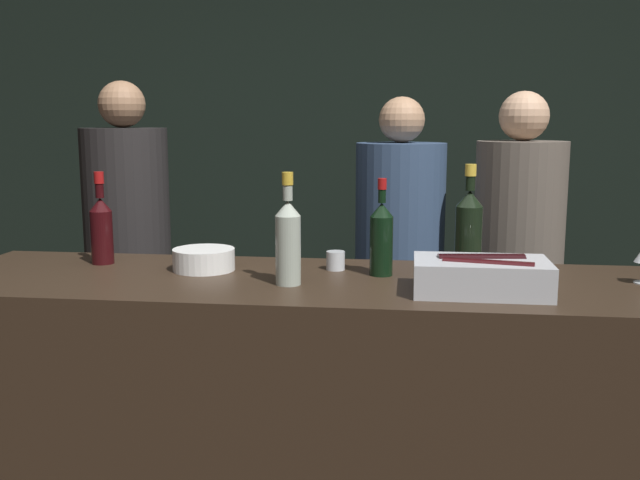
{
  "coord_description": "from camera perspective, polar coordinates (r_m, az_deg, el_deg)",
  "views": [
    {
      "loc": [
        0.29,
        -1.84,
        1.59
      ],
      "look_at": [
        0.0,
        0.38,
        1.22
      ],
      "focal_mm": 40.0,
      "sensor_mm": 36.0,
      "label": 1
    }
  ],
  "objects": [
    {
      "name": "person_grey_polo",
      "position": [
        3.39,
        6.35,
        -1.68
      ],
      "size": [
        0.42,
        0.42,
        1.7
      ],
      "rotation": [
        0.0,
        0.0,
        0.08
      ],
      "color": "black",
      "rests_on": "ground_plane"
    },
    {
      "name": "red_wine_bottle_burgundy",
      "position": [
        2.3,
        4.94,
        0.28
      ],
      "size": [
        0.07,
        0.07,
        0.31
      ],
      "color": "black",
      "rests_on": "bar_counter"
    },
    {
      "name": "rose_wine_bottle",
      "position": [
        2.16,
        -2.57,
        0.1
      ],
      "size": [
        0.08,
        0.08,
        0.34
      ],
      "color": "#9EA899",
      "rests_on": "bar_counter"
    },
    {
      "name": "red_wine_bottle_tall",
      "position": [
        2.6,
        -17.09,
        1.0
      ],
      "size": [
        0.08,
        0.08,
        0.32
      ],
      "color": "black",
      "rests_on": "bar_counter"
    },
    {
      "name": "bar_counter",
      "position": [
        2.44,
        -0.11,
        -15.8
      ],
      "size": [
        2.47,
        0.69,
        1.1
      ],
      "color": "#2D2116",
      "rests_on": "ground_plane"
    },
    {
      "name": "bowl_white",
      "position": [
        2.42,
        -9.28,
        -1.49
      ],
      "size": [
        0.21,
        0.21,
        0.07
      ],
      "color": "white",
      "rests_on": "bar_counter"
    },
    {
      "name": "candle_votive",
      "position": [
        2.4,
        1.26,
        -1.65
      ],
      "size": [
        0.06,
        0.06,
        0.06
      ],
      "color": "silver",
      "rests_on": "bar_counter"
    },
    {
      "name": "ice_bin_with_bottles",
      "position": [
        2.12,
        12.81,
        -2.72
      ],
      "size": [
        0.39,
        0.24,
        0.11
      ],
      "color": "#B7BABF",
      "rests_on": "bar_counter"
    },
    {
      "name": "person_in_hoodie",
      "position": [
        3.24,
        15.48,
        -2.23
      ],
      "size": [
        0.39,
        0.39,
        1.72
      ],
      "rotation": [
        0.0,
        0.0,
        2.05
      ],
      "color": "black",
      "rests_on": "ground_plane"
    },
    {
      "name": "person_blond_tee",
      "position": [
        3.43,
        -15.07,
        -1.02
      ],
      "size": [
        0.39,
        0.39,
        1.77
      ],
      "rotation": [
        0.0,
        0.0,
        -1.36
      ],
      "color": "black",
      "rests_on": "ground_plane"
    },
    {
      "name": "champagne_bottle",
      "position": [
        2.41,
        11.82,
        0.97
      ],
      "size": [
        0.09,
        0.09,
        0.36
      ],
      "color": "black",
      "rests_on": "bar_counter"
    },
    {
      "name": "wall_back_chalkboard",
      "position": [
        4.18,
        3.42,
        6.89
      ],
      "size": [
        6.4,
        0.06,
        2.8
      ],
      "color": "black",
      "rests_on": "ground_plane"
    }
  ]
}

